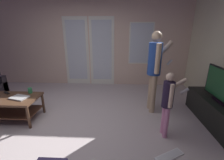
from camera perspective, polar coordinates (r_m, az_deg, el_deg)
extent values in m
cube|color=#BBADAD|center=(3.00, -16.32, -17.53)|extent=(6.10, 5.06, 0.02)
cube|color=beige|center=(4.89, -8.27, 13.42)|extent=(6.10, 0.06, 2.61)
cube|color=white|center=(4.97, -12.90, 9.90)|extent=(0.75, 0.02, 2.10)
cube|color=silver|center=(4.95, -12.98, 10.44)|extent=(0.59, 0.01, 1.80)
cube|color=white|center=(4.82, -3.73, 10.06)|extent=(0.75, 0.02, 2.10)
cube|color=silver|center=(4.80, -3.76, 10.63)|extent=(0.59, 0.01, 1.80)
cube|color=white|center=(4.80, 10.75, 13.12)|extent=(0.72, 0.02, 1.22)
cube|color=silver|center=(4.79, 10.78, 13.11)|extent=(0.66, 0.01, 1.16)
cube|color=#4E3322|center=(3.54, -33.23, -5.79)|extent=(0.98, 0.62, 0.04)
cube|color=#4D2D1E|center=(3.65, -32.45, -9.87)|extent=(0.90, 0.54, 0.02)
cylinder|color=#4E3322|center=(3.19, -28.57, -12.17)|extent=(0.05, 0.05, 0.43)
cylinder|color=#4E3322|center=(4.10, -35.67, -6.80)|extent=(0.05, 0.05, 0.43)
cylinder|color=#4E3322|center=(3.61, -24.18, -7.94)|extent=(0.05, 0.05, 0.43)
cube|color=black|center=(3.49, 34.22, -10.19)|extent=(0.43, 1.58, 0.46)
cube|color=black|center=(3.39, 34.98, -6.41)|extent=(0.08, 0.34, 0.04)
cube|color=black|center=(3.30, 35.93, -1.60)|extent=(0.04, 0.97, 0.57)
cube|color=#194C28|center=(3.29, 35.65, -1.60)|extent=(0.00, 0.92, 0.52)
cylinder|color=tan|center=(3.35, 14.98, -5.19)|extent=(0.11, 0.11, 0.82)
cylinder|color=tan|center=(3.51, 14.17, -4.03)|extent=(0.11, 0.11, 0.82)
cylinder|color=#254494|center=(3.22, 15.61, 7.50)|extent=(0.27, 0.27, 0.64)
sphere|color=#D2B18D|center=(3.17, 16.31, 15.30)|extent=(0.20, 0.20, 0.20)
cylinder|color=#D2B18D|center=(3.05, 16.64, 7.49)|extent=(0.09, 0.09, 0.57)
cylinder|color=#D2B18D|center=(3.43, 17.95, 9.74)|extent=(0.45, 0.13, 0.49)
cube|color=white|center=(3.54, 20.51, 6.16)|extent=(0.12, 0.05, 0.12)
cylinder|color=pink|center=(2.73, 19.43, -14.83)|extent=(0.07, 0.07, 0.54)
cylinder|color=pink|center=(2.82, 18.61, -13.57)|extent=(0.07, 0.07, 0.54)
cylinder|color=#251B32|center=(2.56, 20.11, -5.08)|extent=(0.17, 0.17, 0.42)
sphere|color=beige|center=(2.46, 20.84, 1.06)|extent=(0.13, 0.13, 0.13)
cylinder|color=beige|center=(2.45, 21.13, -5.66)|extent=(0.06, 0.06, 0.37)
cylinder|color=beige|center=(2.68, 22.60, -1.83)|extent=(0.35, 0.09, 0.25)
cube|color=white|center=(2.78, 25.30, -3.73)|extent=(0.14, 0.05, 0.10)
cube|color=white|center=(2.56, 20.59, -24.87)|extent=(0.45, 0.33, 0.02)
cube|color=silver|center=(2.55, 20.62, -24.69)|extent=(0.39, 0.28, 0.00)
cube|color=#B3B2B3|center=(3.43, -31.16, -5.56)|extent=(0.36, 0.29, 0.02)
cylinder|color=#328852|center=(3.56, -28.12, -3.46)|extent=(0.08, 0.08, 0.11)
cube|color=black|center=(3.82, -34.51, -3.94)|extent=(0.17, 0.14, 0.02)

